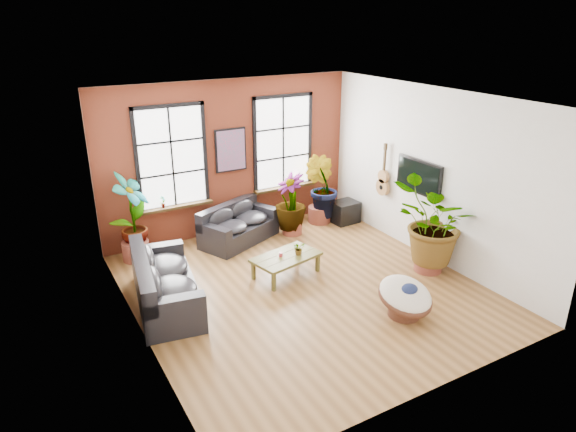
% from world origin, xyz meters
% --- Properties ---
extents(room, '(6.04, 6.54, 3.54)m').
position_xyz_m(room, '(0.00, 0.15, 1.75)').
color(room, brown).
rests_on(room, ground).
extents(sofa_back, '(2.01, 1.54, 0.83)m').
position_xyz_m(sofa_back, '(-0.17, 2.61, 0.38)').
color(sofa_back, black).
rests_on(sofa_back, ground).
extents(sofa_left, '(1.34, 2.45, 0.92)m').
position_xyz_m(sofa_left, '(-2.45, 0.74, 0.42)').
color(sofa_left, black).
rests_on(sofa_left, ground).
extents(coffee_table, '(1.44, 1.01, 0.50)m').
position_xyz_m(coffee_table, '(-0.03, 0.62, 0.37)').
color(coffee_table, '#504B1C').
rests_on(coffee_table, ground).
extents(papasan_chair, '(1.10, 1.11, 0.70)m').
position_xyz_m(papasan_chair, '(1.00, -1.64, 0.36)').
color(papasan_chair, '#582F1F').
rests_on(papasan_chair, ground).
extents(poster, '(0.74, 0.06, 0.98)m').
position_xyz_m(poster, '(0.00, 3.18, 1.95)').
color(poster, black).
rests_on(poster, room).
extents(tv_wall_unit, '(0.13, 1.86, 1.20)m').
position_xyz_m(tv_wall_unit, '(2.93, 0.60, 1.54)').
color(tv_wall_unit, black).
rests_on(tv_wall_unit, room).
extents(media_box, '(0.66, 0.56, 0.52)m').
position_xyz_m(media_box, '(2.58, 2.32, 0.26)').
color(media_box, black).
rests_on(media_box, ground).
extents(pot_back_left, '(0.60, 0.60, 0.41)m').
position_xyz_m(pot_back_left, '(-2.40, 2.77, 0.20)').
color(pot_back_left, brown).
rests_on(pot_back_left, ground).
extents(pot_back_right, '(0.56, 0.56, 0.40)m').
position_xyz_m(pot_back_right, '(2.05, 2.63, 0.20)').
color(pot_back_right, brown).
rests_on(pot_back_right, ground).
extents(pot_right_wall, '(0.68, 0.68, 0.40)m').
position_xyz_m(pot_right_wall, '(2.53, -0.61, 0.20)').
color(pot_right_wall, brown).
rests_on(pot_right_wall, ground).
extents(pot_mid, '(0.58, 0.58, 0.34)m').
position_xyz_m(pot_mid, '(1.10, 2.34, 0.17)').
color(pot_mid, brown).
rests_on(pot_mid, ground).
extents(floor_plant_back_left, '(1.06, 1.09, 1.73)m').
position_xyz_m(floor_plant_back_left, '(-2.39, 2.81, 1.01)').
color(floor_plant_back_left, '#195015').
rests_on(floor_plant_back_left, ground).
extents(floor_plant_back_right, '(0.97, 1.03, 1.48)m').
position_xyz_m(floor_plant_back_right, '(2.08, 2.64, 0.89)').
color(floor_plant_back_right, '#195015').
rests_on(floor_plant_back_right, ground).
extents(floor_plant_right_wall, '(1.76, 1.60, 1.71)m').
position_xyz_m(floor_plant_right_wall, '(2.53, -0.64, 1.01)').
color(floor_plant_right_wall, '#195015').
rests_on(floor_plant_right_wall, ground).
extents(floor_plant_mid, '(0.79, 0.79, 1.31)m').
position_xyz_m(floor_plant_mid, '(1.07, 2.36, 0.79)').
color(floor_plant_mid, '#195015').
rests_on(floor_plant_mid, ground).
extents(table_plant, '(0.23, 0.20, 0.26)m').
position_xyz_m(table_plant, '(0.21, 0.55, 0.55)').
color(table_plant, '#195015').
rests_on(table_plant, coffee_table).
extents(sill_plant_left, '(0.17, 0.17, 0.27)m').
position_xyz_m(sill_plant_left, '(-1.65, 3.13, 1.04)').
color(sill_plant_left, '#195015').
rests_on(sill_plant_left, room).
extents(sill_plant_right, '(0.19, 0.19, 0.27)m').
position_xyz_m(sill_plant_right, '(1.70, 3.13, 1.04)').
color(sill_plant_right, '#195015').
rests_on(sill_plant_right, room).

